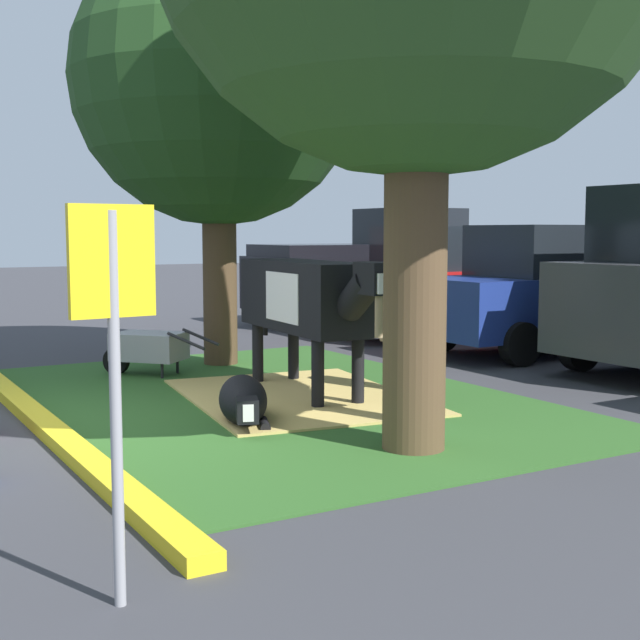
# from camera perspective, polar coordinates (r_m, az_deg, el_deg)

# --- Properties ---
(ground_plane) EXTENTS (80.00, 80.00, 0.00)m
(ground_plane) POSITION_cam_1_polar(r_m,az_deg,el_deg) (8.86, -14.89, -6.77)
(ground_plane) COLOR #38383D
(grass_island) EXTENTS (7.42, 5.01, 0.02)m
(grass_island) POSITION_cam_1_polar(r_m,az_deg,el_deg) (9.85, -2.97, -5.24)
(grass_island) COLOR #2D5B23
(grass_island) RESTS_ON ground
(curb_yellow) EXTENTS (8.62, 0.24, 0.12)m
(curb_yellow) POSITION_cam_1_polar(r_m,az_deg,el_deg) (8.97, -18.32, -6.32)
(curb_yellow) COLOR yellow
(curb_yellow) RESTS_ON ground
(hay_bedding) EXTENTS (3.50, 2.82, 0.04)m
(hay_bedding) POSITION_cam_1_polar(r_m,az_deg,el_deg) (9.83, -1.52, -5.17)
(hay_bedding) COLOR tan
(hay_bedding) RESTS_ON ground
(shade_tree_left) EXTENTS (4.09, 4.09, 6.09)m
(shade_tree_left) POSITION_cam_1_polar(r_m,az_deg,el_deg) (12.46, -6.87, 15.59)
(shade_tree_left) COLOR #4C3823
(shade_tree_left) RESTS_ON ground
(cow_holstein) EXTENTS (3.14, 0.87, 1.62)m
(cow_holstein) POSITION_cam_1_polar(r_m,az_deg,el_deg) (9.84, -0.78, 1.52)
(cow_holstein) COLOR black
(cow_holstein) RESTS_ON ground
(calf_lying) EXTENTS (1.33, 0.85, 0.48)m
(calf_lying) POSITION_cam_1_polar(r_m,az_deg,el_deg) (8.57, -5.15, -5.38)
(calf_lying) COLOR black
(calf_lying) RESTS_ON ground
(person_handler) EXTENTS (0.46, 0.34, 1.61)m
(person_handler) POSITION_cam_1_polar(r_m,az_deg,el_deg) (9.95, 6.85, -0.20)
(person_handler) COLOR black
(person_handler) RESTS_ON ground
(person_visitor_near) EXTENTS (0.34, 0.53, 1.65)m
(person_visitor_near) POSITION_cam_1_polar(r_m,az_deg,el_deg) (8.49, 5.16, -1.07)
(person_visitor_near) COLOR #23478C
(person_visitor_near) RESTS_ON ground
(wheelbarrow) EXTENTS (1.37, 1.32, 0.63)m
(wheelbarrow) POSITION_cam_1_polar(r_m,az_deg,el_deg) (11.57, -11.46, -1.79)
(wheelbarrow) COLOR gray
(wheelbarrow) RESTS_ON ground
(parking_sign) EXTENTS (0.08, 0.44, 2.05)m
(parking_sign) POSITION_cam_1_polar(r_m,az_deg,el_deg) (4.36, -13.64, -0.39)
(parking_sign) COLOR #99999E
(parking_sign) RESTS_ON ground
(pickup_truck_black) EXTENTS (2.24, 5.41, 2.42)m
(pickup_truck_black) POSITION_cam_1_polar(r_m,az_deg,el_deg) (18.39, 3.85, 3.40)
(pickup_truck_black) COLOR black
(pickup_truck_black) RESTS_ON ground
(sedan_red) EXTENTS (2.04, 4.41, 2.02)m
(sedan_red) POSITION_cam_1_polar(r_m,az_deg,el_deg) (16.04, 8.16, 2.53)
(sedan_red) COLOR red
(sedan_red) RESTS_ON ground
(sedan_blue) EXTENTS (2.04, 4.41, 2.02)m
(sedan_blue) POSITION_cam_1_polar(r_m,az_deg,el_deg) (14.07, 14.97, 1.92)
(sedan_blue) COLOR navy
(sedan_blue) RESTS_ON ground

